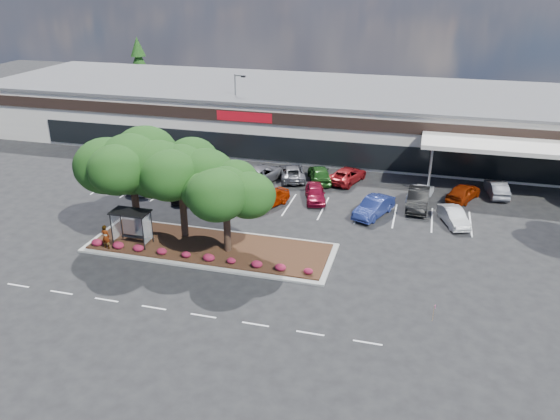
% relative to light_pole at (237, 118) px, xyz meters
% --- Properties ---
extents(ground, '(160.00, 160.00, 0.00)m').
position_rel_light_pole_xyz_m(ground, '(7.99, -27.25, -3.74)').
color(ground, black).
rests_on(ground, ground).
extents(retail_store, '(80.40, 25.20, 6.25)m').
position_rel_light_pole_xyz_m(retail_store, '(8.05, 6.66, -0.58)').
color(retail_store, silver).
rests_on(retail_store, ground).
extents(landscape_island, '(18.00, 6.00, 0.26)m').
position_rel_light_pole_xyz_m(landscape_island, '(5.99, -23.25, -3.61)').
color(landscape_island, gray).
rests_on(landscape_island, ground).
extents(lane_markings, '(33.12, 20.06, 0.01)m').
position_rel_light_pole_xyz_m(lane_markings, '(7.85, -16.82, -3.73)').
color(lane_markings, silver).
rests_on(lane_markings, ground).
extents(shrub_row, '(17.00, 0.80, 0.50)m').
position_rel_light_pole_xyz_m(shrub_row, '(5.99, -25.35, -3.23)').
color(shrub_row, maroon).
rests_on(shrub_row, landscape_island).
extents(bus_shelter, '(2.75, 1.55, 2.59)m').
position_rel_light_pole_xyz_m(bus_shelter, '(0.49, -24.30, -1.43)').
color(bus_shelter, black).
rests_on(bus_shelter, landscape_island).
extents(island_tree_west, '(7.20, 7.20, 7.89)m').
position_rel_light_pole_xyz_m(island_tree_west, '(-0.01, -22.75, 0.47)').
color(island_tree_west, black).
rests_on(island_tree_west, landscape_island).
extents(island_tree_mid, '(6.60, 6.60, 7.32)m').
position_rel_light_pole_xyz_m(island_tree_mid, '(3.49, -22.05, 0.18)').
color(island_tree_mid, black).
rests_on(island_tree_mid, landscape_island).
extents(island_tree_east, '(5.80, 5.80, 6.50)m').
position_rel_light_pole_xyz_m(island_tree_east, '(7.49, -23.55, -0.22)').
color(island_tree_east, black).
rests_on(island_tree_east, landscape_island).
extents(conifer_north_west, '(4.40, 4.40, 10.00)m').
position_rel_light_pole_xyz_m(conifer_north_west, '(-22.01, 18.75, 1.26)').
color(conifer_north_west, black).
rests_on(conifer_north_west, ground).
extents(person_waiting, '(0.69, 0.48, 1.81)m').
position_rel_light_pole_xyz_m(person_waiting, '(-1.02, -25.55, -2.57)').
color(person_waiting, '#594C47').
rests_on(person_waiting, landscape_island).
extents(light_pole, '(1.43, 0.50, 8.51)m').
position_rel_light_pole_xyz_m(light_pole, '(0.00, 0.00, 0.00)').
color(light_pole, gray).
rests_on(light_pole, ground).
extents(survey_stake, '(0.08, 0.14, 1.08)m').
position_rel_light_pole_xyz_m(survey_stake, '(21.76, -28.25, -3.04)').
color(survey_stake, '#95704E').
rests_on(survey_stake, ground).
extents(car_0, '(3.48, 6.12, 1.61)m').
position_rel_light_pole_xyz_m(car_0, '(-3.83, -13.24, -2.93)').
color(car_0, '#B7BBC3').
rests_on(car_0, ground).
extents(car_1, '(2.51, 4.83, 1.57)m').
position_rel_light_pole_xyz_m(car_1, '(-4.79, -11.48, -2.95)').
color(car_1, navy).
rests_on(car_1, ground).
extents(car_2, '(4.30, 5.86, 1.58)m').
position_rel_light_pole_xyz_m(car_2, '(-0.22, -14.26, -2.95)').
color(car_2, black).
rests_on(car_2, ground).
extents(car_3, '(4.33, 6.19, 1.66)m').
position_rel_light_pole_xyz_m(car_3, '(2.97, -11.33, -2.90)').
color(car_3, navy).
rests_on(car_3, ground).
extents(car_4, '(3.43, 4.74, 1.50)m').
position_rel_light_pole_xyz_m(car_4, '(7.81, -14.57, -2.99)').
color(car_4, '#9B2101').
rests_on(car_4, ground).
extents(car_5, '(2.72, 4.45, 1.42)m').
position_rel_light_pole_xyz_m(car_5, '(11.45, -12.23, -3.03)').
color(car_5, maroon).
rests_on(car_5, ground).
extents(car_6, '(3.25, 4.97, 1.55)m').
position_rel_light_pole_xyz_m(car_6, '(16.77, -14.15, -2.96)').
color(car_6, navy).
rests_on(car_6, ground).
extents(car_7, '(1.85, 5.00, 1.63)m').
position_rel_light_pole_xyz_m(car_7, '(20.22, -11.53, -2.92)').
color(car_7, black).
rests_on(car_7, ground).
extents(car_8, '(2.70, 4.27, 1.33)m').
position_rel_light_pole_xyz_m(car_8, '(23.10, -14.16, -3.07)').
color(car_8, '#BDBDBD').
rests_on(car_8, ground).
extents(car_9, '(3.92, 5.91, 1.59)m').
position_rel_light_pole_xyz_m(car_9, '(-6.26, -7.38, -2.94)').
color(car_9, '#B5B5B5').
rests_on(car_9, ground).
extents(car_10, '(2.43, 5.82, 1.68)m').
position_rel_light_pole_xyz_m(car_10, '(-1.11, -7.73, -2.90)').
color(car_10, maroon).
rests_on(car_10, ground).
extents(car_11, '(3.99, 6.30, 1.62)m').
position_rel_light_pole_xyz_m(car_11, '(5.46, -8.97, -2.93)').
color(car_11, '#525259').
rests_on(car_11, ground).
extents(car_12, '(3.85, 5.50, 1.39)m').
position_rel_light_pole_xyz_m(car_12, '(8.15, -7.51, -3.04)').
color(car_12, '#54555B').
rests_on(car_12, ground).
extents(car_13, '(3.35, 5.08, 1.61)m').
position_rel_light_pole_xyz_m(car_13, '(10.88, -7.50, -2.93)').
color(car_13, '#194614').
rests_on(car_13, ground).
extents(car_14, '(3.71, 5.44, 1.38)m').
position_rel_light_pole_xyz_m(car_14, '(13.43, -6.83, -3.05)').
color(car_14, maroon).
rests_on(car_14, ground).
extents(car_15, '(2.34, 4.29, 1.34)m').
position_rel_light_pole_xyz_m(car_15, '(20.36, -9.67, -3.07)').
color(car_15, silver).
rests_on(car_15, ground).
extents(car_16, '(3.42, 4.68, 1.48)m').
position_rel_light_pole_xyz_m(car_16, '(24.01, -8.66, -3.00)').
color(car_16, '#8E2506').
rests_on(car_16, ground).
extents(car_17, '(2.01, 4.41, 1.40)m').
position_rel_light_pole_xyz_m(car_17, '(26.93, -6.81, -3.04)').
color(car_17, slate).
rests_on(car_17, ground).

